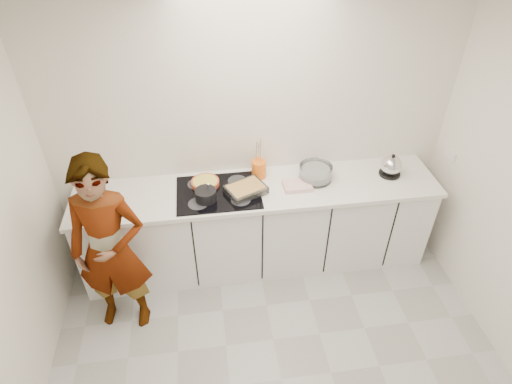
{
  "coord_description": "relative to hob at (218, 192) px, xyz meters",
  "views": [
    {
      "loc": [
        -0.44,
        -1.68,
        3.2
      ],
      "look_at": [
        -0.05,
        1.05,
        1.05
      ],
      "focal_mm": 30.0,
      "sensor_mm": 36.0,
      "label": 1
    }
  ],
  "objects": [
    {
      "name": "floor",
      "position": [
        0.35,
        -1.26,
        -0.92
      ],
      "size": [
        3.6,
        3.2,
        0.0
      ],
      "primitive_type": "cube",
      "color": "#B0B0B0",
      "rests_on": "ground"
    },
    {
      "name": "ceiling",
      "position": [
        0.35,
        -1.26,
        1.68
      ],
      "size": [
        3.6,
        3.2,
        0.0
      ],
      "primitive_type": "cube",
      "color": "white",
      "rests_on": "wall_back"
    },
    {
      "name": "wall_back",
      "position": [
        0.35,
        0.34,
        0.38
      ],
      "size": [
        3.6,
        0.0,
        2.6
      ],
      "primitive_type": "cube",
      "color": "silver",
      "rests_on": "ground"
    },
    {
      "name": "base_cabinets",
      "position": [
        0.35,
        0.02,
        -0.48
      ],
      "size": [
        3.2,
        0.58,
        0.87
      ],
      "primitive_type": "cube",
      "color": "white",
      "rests_on": "floor"
    },
    {
      "name": "countertop",
      "position": [
        0.35,
        0.02,
        -0.03
      ],
      "size": [
        3.24,
        0.64,
        0.04
      ],
      "primitive_type": "cube",
      "color": "white",
      "rests_on": "base_cabinets"
    },
    {
      "name": "hob",
      "position": [
        0.0,
        0.0,
        0.0
      ],
      "size": [
        0.72,
        0.54,
        0.01
      ],
      "primitive_type": "cube",
      "color": "black",
      "rests_on": "countertop"
    },
    {
      "name": "tart_dish",
      "position": [
        -0.11,
        0.12,
        0.03
      ],
      "size": [
        0.28,
        0.28,
        0.04
      ],
      "color": "#BA4D2A",
      "rests_on": "hob"
    },
    {
      "name": "saucepan",
      "position": [
        -0.11,
        -0.09,
        0.06
      ],
      "size": [
        0.19,
        0.19,
        0.17
      ],
      "color": "black",
      "rests_on": "hob"
    },
    {
      "name": "baking_dish",
      "position": [
        0.24,
        -0.04,
        0.04
      ],
      "size": [
        0.39,
        0.35,
        0.06
      ],
      "color": "silver",
      "rests_on": "hob"
    },
    {
      "name": "mixing_bowl",
      "position": [
        0.88,
        0.09,
        0.06
      ],
      "size": [
        0.39,
        0.39,
        0.14
      ],
      "color": "silver",
      "rests_on": "countertop"
    },
    {
      "name": "tea_towel",
      "position": [
        0.7,
        -0.02,
        0.01
      ],
      "size": [
        0.25,
        0.18,
        0.04
      ],
      "primitive_type": "cube",
      "rotation": [
        0.0,
        0.0,
        0.0
      ],
      "color": "white",
      "rests_on": "countertop"
    },
    {
      "name": "kettle",
      "position": [
        1.58,
        0.06,
        0.09
      ],
      "size": [
        0.22,
        0.22,
        0.22
      ],
      "color": "black",
      "rests_on": "countertop"
    },
    {
      "name": "utensil_crock",
      "position": [
        0.38,
        0.2,
        0.08
      ],
      "size": [
        0.15,
        0.15,
        0.16
      ],
      "primitive_type": "cylinder",
      "rotation": [
        0.0,
        0.0,
        -0.18
      ],
      "color": "orange",
      "rests_on": "countertop"
    },
    {
      "name": "cook",
      "position": [
        -0.87,
        -0.49,
        -0.09
      ],
      "size": [
        0.65,
        0.47,
        1.65
      ],
      "primitive_type": "imported",
      "rotation": [
        0.0,
        0.0,
        -0.13
      ],
      "color": "white",
      "rests_on": "floor"
    }
  ]
}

